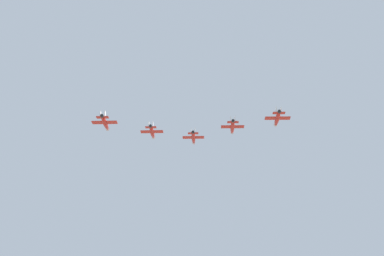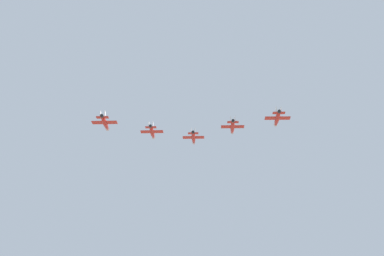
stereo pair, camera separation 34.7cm
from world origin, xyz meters
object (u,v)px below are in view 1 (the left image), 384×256
jet_right_wingman (232,127)px  jet_left_outer (105,123)px  jet_left_wingman (152,132)px  jet_right_outer (277,118)px  jet_lead (193,138)px

jet_right_wingman → jet_left_outer: (-2.78, 49.55, -4.86)m
jet_left_wingman → jet_left_outer: (-12.40, 20.29, -3.15)m
jet_right_outer → jet_right_wingman: bearing=39.5°
jet_left_wingman → jet_right_outer: size_ratio=0.95×
jet_lead → jet_left_outer: jet_lead is taller
jet_left_outer → jet_right_outer: jet_right_outer is taller
jet_left_outer → jet_lead: bearing=-39.5°
jet_right_wingman → jet_left_outer: 49.87m
jet_left_wingman → jet_left_outer: size_ratio=0.96×
jet_left_wingman → jet_right_wingman: jet_right_wingman is taller
jet_lead → jet_left_wingman: (-12.40, 20.29, -4.20)m
jet_left_wingman → jet_right_outer: jet_left_wingman is taller
jet_right_outer → jet_left_wingman: bearing=67.7°
jet_lead → jet_right_wingman: bearing=-139.8°
jet_left_wingman → jet_left_outer: bearing=140.3°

